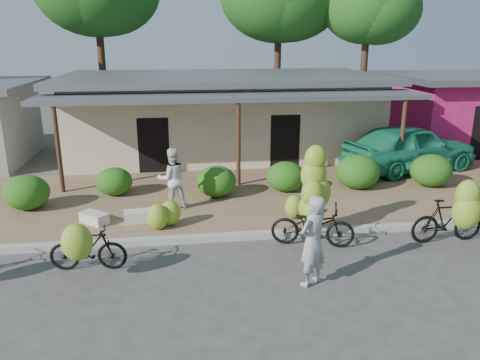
# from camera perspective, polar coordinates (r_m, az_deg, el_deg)

# --- Properties ---
(ground) EXTENTS (100.00, 100.00, 0.00)m
(ground) POSITION_cam_1_polar(r_m,az_deg,el_deg) (10.01, 4.59, -11.64)
(ground) COLOR #42403D
(ground) RESTS_ON ground
(sidewalk) EXTENTS (60.00, 6.00, 0.12)m
(sidewalk) POSITION_cam_1_polar(r_m,az_deg,el_deg) (14.50, 0.40, -2.06)
(sidewalk) COLOR #8F744D
(sidewalk) RESTS_ON ground
(curb) EXTENTS (60.00, 0.25, 0.15)m
(curb) POSITION_cam_1_polar(r_m,az_deg,el_deg) (11.74, 2.51, -6.71)
(curb) COLOR #A8A399
(curb) RESTS_ON ground
(shop_main) EXTENTS (13.00, 8.50, 3.35)m
(shop_main) POSITION_cam_1_polar(r_m,az_deg,el_deg) (19.84, -2.07, 8.04)
(shop_main) COLOR beige
(shop_main) RESTS_ON ground
(shop_pink) EXTENTS (6.00, 6.00, 3.25)m
(shop_pink) POSITION_cam_1_polar(r_m,az_deg,el_deg) (23.41, 24.67, 7.76)
(shop_pink) COLOR #D22077
(shop_pink) RESTS_ON ground
(tree_near_right) EXTENTS (4.67, 4.51, 8.10)m
(tree_near_right) POSITION_cam_1_polar(r_m,az_deg,el_deg) (25.03, 14.85, 20.00)
(tree_near_right) COLOR #472A1C
(tree_near_right) RESTS_ON ground
(hedge_0) EXTENTS (1.27, 1.14, 0.99)m
(hedge_0) POSITION_cam_1_polar(r_m,az_deg,el_deg) (14.48, -24.58, -1.38)
(hedge_0) COLOR #1E5613
(hedge_0) RESTS_ON sidewalk
(hedge_1) EXTENTS (1.11, 1.00, 0.86)m
(hedge_1) POSITION_cam_1_polar(r_m,az_deg,el_deg) (14.89, -15.08, -0.17)
(hedge_1) COLOR #1E5613
(hedge_1) RESTS_ON sidewalk
(hedge_2) EXTENTS (1.22, 1.10, 0.95)m
(hedge_2) POSITION_cam_1_polar(r_m,az_deg,el_deg) (14.26, -2.89, -0.17)
(hedge_2) COLOR #1E5613
(hedge_2) RESTS_ON sidewalk
(hedge_3) EXTENTS (1.22, 1.10, 0.95)m
(hedge_3) POSITION_cam_1_polar(r_m,az_deg,el_deg) (14.81, 5.58, 0.43)
(hedge_3) COLOR #1E5613
(hedge_3) RESTS_ON sidewalk
(hedge_4) EXTENTS (1.41, 1.27, 1.10)m
(hedge_4) POSITION_cam_1_polar(r_m,az_deg,el_deg) (15.47, 14.18, 0.99)
(hedge_4) COLOR #1E5613
(hedge_4) RESTS_ON sidewalk
(hedge_5) EXTENTS (1.36, 1.22, 1.06)m
(hedge_5) POSITION_cam_1_polar(r_m,az_deg,el_deg) (16.45, 22.27, 1.09)
(hedge_5) COLOR #1E5613
(hedge_5) RESTS_ON sidewalk
(bike_left) EXTENTS (1.68, 1.21, 1.32)m
(bike_left) POSITION_cam_1_polar(r_m,az_deg,el_deg) (10.36, -18.34, -7.77)
(bike_left) COLOR black
(bike_left) RESTS_ON ground
(bike_center) EXTENTS (2.08, 1.43, 2.35)m
(bike_center) POSITION_cam_1_polar(r_m,az_deg,el_deg) (11.38, 8.92, -3.32)
(bike_center) COLOR black
(bike_center) RESTS_ON ground
(bike_right) EXTENTS (1.85, 1.21, 1.76)m
(bike_right) POSITION_cam_1_polar(r_m,az_deg,el_deg) (12.17, 24.56, -4.01)
(bike_right) COLOR black
(bike_right) RESTS_ON ground
(loose_banana_a) EXTENTS (0.54, 0.46, 0.67)m
(loose_banana_a) POSITION_cam_1_polar(r_m,az_deg,el_deg) (12.01, -10.03, -4.44)
(loose_banana_a) COLOR #94B72D
(loose_banana_a) RESTS_ON sidewalk
(loose_banana_b) EXTENTS (0.54, 0.46, 0.68)m
(loose_banana_b) POSITION_cam_1_polar(r_m,az_deg,el_deg) (12.21, -8.51, -3.99)
(loose_banana_b) COLOR #94B72D
(loose_banana_b) RESTS_ON sidewalk
(loose_banana_c) EXTENTS (0.51, 0.44, 0.64)m
(loose_banana_c) POSITION_cam_1_polar(r_m,az_deg,el_deg) (12.64, 6.60, -3.27)
(loose_banana_c) COLOR #94B72D
(loose_banana_c) RESTS_ON sidewalk
(sack_near) EXTENTS (0.88, 0.48, 0.30)m
(sack_near) POSITION_cam_1_polar(r_m,az_deg,el_deg) (12.67, -12.03, -4.31)
(sack_near) COLOR beige
(sack_near) RESTS_ON sidewalk
(sack_far) EXTENTS (0.82, 0.78, 0.28)m
(sack_far) POSITION_cam_1_polar(r_m,az_deg,el_deg) (12.86, -17.37, -4.45)
(sack_far) COLOR beige
(sack_far) RESTS_ON sidewalk
(vendor) EXTENTS (0.82, 0.77, 1.89)m
(vendor) POSITION_cam_1_polar(r_m,az_deg,el_deg) (9.40, 8.84, -7.37)
(vendor) COLOR #999999
(vendor) RESTS_ON ground
(bystander) EXTENTS (0.97, 0.83, 1.75)m
(bystander) POSITION_cam_1_polar(r_m,az_deg,el_deg) (13.29, -8.26, 0.20)
(bystander) COLOR silver
(bystander) RESTS_ON sidewalk
(teal_van) EXTENTS (5.42, 3.30, 1.73)m
(teal_van) POSITION_cam_1_polar(r_m,az_deg,el_deg) (18.09, 19.98, 3.77)
(teal_van) COLOR #1C805B
(teal_van) RESTS_ON sidewalk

